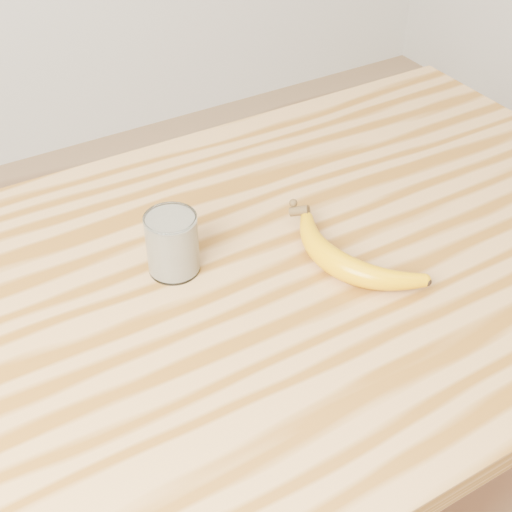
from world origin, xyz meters
TOP-DOWN VIEW (x-y plane):
  - table at (0.00, 0.00)m, footprint 1.20×0.80m
  - smoothie_glass at (-0.17, 0.07)m, footprint 0.07×0.07m
  - banana at (0.02, -0.06)m, footprint 0.20×0.33m

SIDE VIEW (x-z plane):
  - table at x=0.00m, z-range 0.32..1.22m
  - banana at x=0.02m, z-range 0.90..0.94m
  - smoothie_glass at x=-0.17m, z-range 0.90..0.99m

